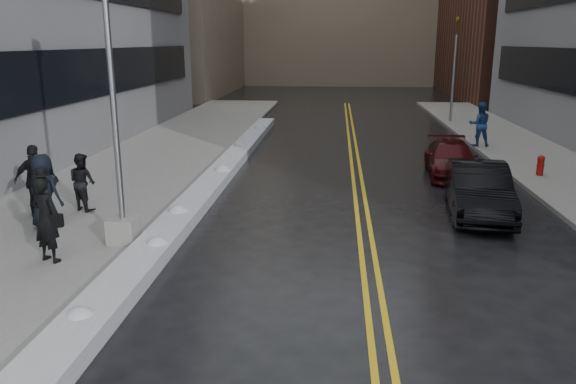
% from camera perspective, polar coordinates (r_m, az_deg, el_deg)
% --- Properties ---
extents(ground, '(160.00, 160.00, 0.00)m').
position_cam_1_polar(ground, '(11.47, -4.09, -9.71)').
color(ground, black).
rests_on(ground, ground).
extents(sidewalk_west, '(5.50, 50.00, 0.15)m').
position_cam_1_polar(sidewalk_west, '(22.11, -14.88, 2.23)').
color(sidewalk_west, gray).
rests_on(sidewalk_west, ground).
extents(sidewalk_east, '(4.00, 50.00, 0.15)m').
position_cam_1_polar(sidewalk_east, '(22.41, 26.56, 1.30)').
color(sidewalk_east, gray).
rests_on(sidewalk_east, ground).
extents(lane_line_left, '(0.12, 50.00, 0.01)m').
position_cam_1_polar(lane_line_left, '(20.84, 6.61, 1.68)').
color(lane_line_left, gold).
rests_on(lane_line_left, ground).
extents(lane_line_right, '(0.12, 50.00, 0.01)m').
position_cam_1_polar(lane_line_right, '(20.85, 7.43, 1.66)').
color(lane_line_right, gold).
rests_on(lane_line_right, ground).
extents(snow_ridge, '(0.90, 30.00, 0.34)m').
position_cam_1_polar(snow_ridge, '(19.30, -7.62, 1.07)').
color(snow_ridge, silver).
rests_on(snow_ridge, ground).
extents(lamppost, '(0.65, 0.65, 7.62)m').
position_cam_1_polar(lamppost, '(13.44, -17.02, 4.72)').
color(lamppost, gray).
rests_on(lamppost, sidewalk_west).
extents(fire_hydrant, '(0.26, 0.26, 0.73)m').
position_cam_1_polar(fire_hydrant, '(21.96, 24.28, 2.58)').
color(fire_hydrant, maroon).
rests_on(fire_hydrant, sidewalk_east).
extents(traffic_signal, '(0.16, 0.20, 6.00)m').
position_cam_1_polar(traffic_signal, '(34.97, 16.54, 12.19)').
color(traffic_signal, gray).
rests_on(traffic_signal, sidewalk_east).
extents(pedestrian_fedora, '(0.82, 0.68, 1.92)m').
position_cam_1_polar(pedestrian_fedora, '(13.12, -23.36, -2.53)').
color(pedestrian_fedora, black).
rests_on(pedestrian_fedora, sidewalk_west).
extents(pedestrian_b, '(0.99, 0.92, 1.64)m').
position_cam_1_polar(pedestrian_b, '(16.83, -20.16, 0.98)').
color(pedestrian_b, black).
rests_on(pedestrian_b, sidewalk_west).
extents(pedestrian_c, '(1.08, 0.86, 1.93)m').
position_cam_1_polar(pedestrian_c, '(15.47, -23.53, 0.03)').
color(pedestrian_c, black).
rests_on(pedestrian_c, sidewalk_west).
extents(pedestrian_d, '(1.22, 0.68, 1.97)m').
position_cam_1_polar(pedestrian_d, '(16.68, -24.19, 1.05)').
color(pedestrian_d, black).
rests_on(pedestrian_d, sidewalk_west).
extents(pedestrian_east, '(0.98, 0.77, 1.99)m').
position_cam_1_polar(pedestrian_east, '(27.12, 18.90, 6.54)').
color(pedestrian_east, navy).
rests_on(pedestrian_east, sidewalk_east).
extents(car_black, '(2.01, 4.59, 1.47)m').
position_cam_1_polar(car_black, '(16.75, 18.77, 0.21)').
color(car_black, black).
rests_on(car_black, ground).
extents(car_maroon, '(2.01, 4.34, 1.23)m').
position_cam_1_polar(car_maroon, '(21.48, 16.25, 3.24)').
color(car_maroon, '#3A090A').
rests_on(car_maroon, ground).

